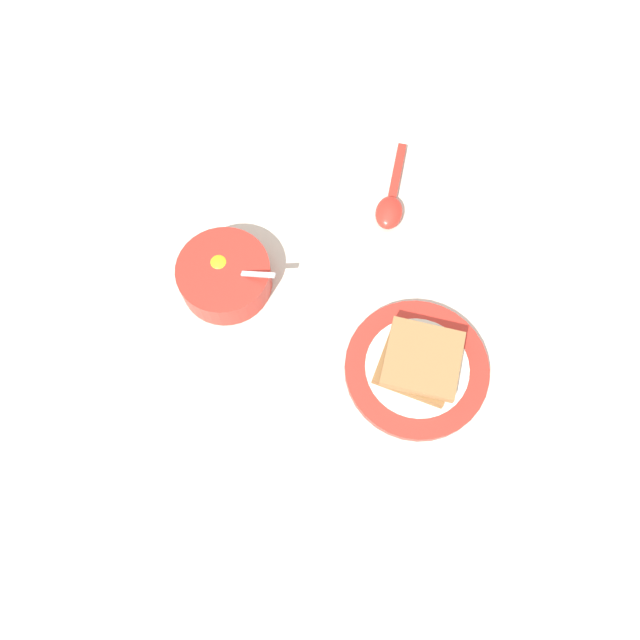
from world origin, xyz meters
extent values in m
plane|color=beige|center=(0.00, 0.00, 0.00)|extent=(3.00, 3.00, 0.00)
cylinder|color=red|center=(0.16, -0.11, 0.03)|extent=(0.13, 0.13, 0.05)
cylinder|color=white|center=(0.16, -0.11, 0.03)|extent=(0.11, 0.11, 0.02)
ellipsoid|color=yellow|center=(0.16, -0.13, 0.04)|extent=(0.03, 0.03, 0.02)
cylinder|color=black|center=(0.16, -0.13, 0.04)|extent=(0.03, 0.03, 0.00)
ellipsoid|color=silver|center=(0.15, -0.10, 0.04)|extent=(0.03, 0.02, 0.01)
cube|color=silver|center=(0.13, -0.07, 0.06)|extent=(0.04, 0.04, 0.03)
cylinder|color=red|center=(0.00, 0.14, 0.01)|extent=(0.20, 0.20, 0.01)
cylinder|color=white|center=(0.00, 0.14, 0.01)|extent=(0.14, 0.14, 0.00)
cube|color=brown|center=(0.00, 0.14, 0.02)|extent=(0.13, 0.13, 0.02)
cube|color=#9E7042|center=(-0.01, 0.14, 0.04)|extent=(0.14, 0.14, 0.02)
ellipsoid|color=red|center=(-0.10, -0.08, 0.01)|extent=(0.07, 0.07, 0.03)
cube|color=red|center=(-0.16, -0.14, 0.01)|extent=(0.08, 0.09, 0.01)
camera|label=1|loc=(0.24, 0.28, 0.83)|focal=35.00mm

